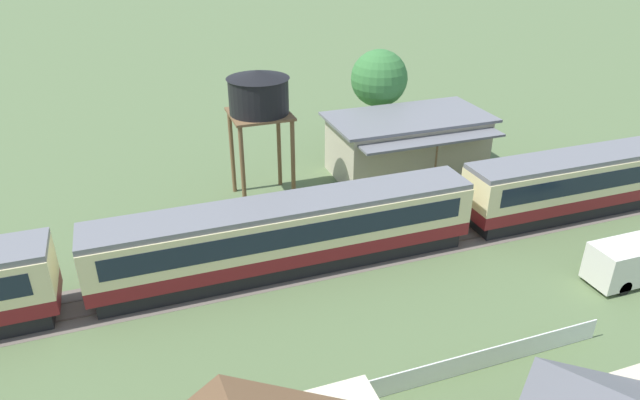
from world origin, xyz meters
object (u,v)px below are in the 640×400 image
(station_building, at_px, (407,144))
(delivery_truck_blue, at_px, (640,260))
(yard_tree_1, at_px, (379,78))
(water_tower, at_px, (259,96))
(passenger_train, at_px, (292,232))

(station_building, distance_m, delivery_truck_blue, 17.48)
(station_building, relative_size, delivery_truck_blue, 1.94)
(station_building, xyz_separation_m, yard_tree_1, (0.01, 5.31, 3.56))
(yard_tree_1, bearing_deg, station_building, -90.13)
(water_tower, bearing_deg, station_building, 3.15)
(water_tower, distance_m, delivery_truck_blue, 23.68)
(passenger_train, xyz_separation_m, delivery_truck_blue, (16.94, -7.22, -1.06))
(passenger_train, height_order, water_tower, water_tower)
(station_building, relative_size, water_tower, 1.33)
(station_building, relative_size, yard_tree_1, 1.45)
(water_tower, relative_size, delivery_truck_blue, 1.46)
(delivery_truck_blue, bearing_deg, yard_tree_1, 103.27)
(delivery_truck_blue, bearing_deg, passenger_train, 156.92)
(water_tower, xyz_separation_m, delivery_truck_blue, (16.34, -16.05, -6.01))
(water_tower, bearing_deg, yard_tree_1, 27.97)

